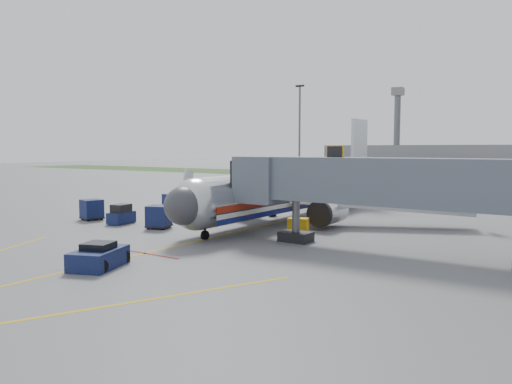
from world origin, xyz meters
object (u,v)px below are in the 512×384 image
Objects in this scene: baggage_tug at (121,215)px; pushback_tug at (99,257)px; belt_loader at (226,211)px; ramp_worker at (117,213)px; airliner at (294,191)px.

pushback_tug is at bearing -45.04° from baggage_tug.
pushback_tug is at bearing -71.72° from belt_loader.
belt_loader is 3.25× the size of ramp_worker.
airliner reaches higher than pushback_tug.
belt_loader reaches higher than pushback_tug.
belt_loader is at bearing 108.28° from pushback_tug.
airliner is 16.13m from baggage_tug.
ramp_worker reaches higher than pushback_tug.
baggage_tug is 1.79× the size of ramp_worker.
pushback_tug is at bearing -88.31° from airliner.
pushback_tug is 0.81× the size of belt_loader.
airliner reaches higher than baggage_tug.
baggage_tug is (-11.08, -11.57, -1.87)m from airliner.
baggage_tug reaches higher than pushback_tug.
airliner reaches higher than ramp_worker.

